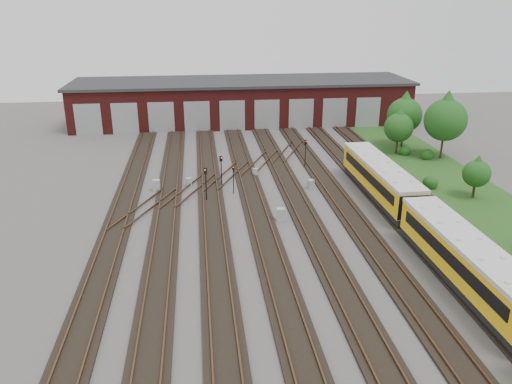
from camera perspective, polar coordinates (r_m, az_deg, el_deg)
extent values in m
plane|color=#464441|center=(40.92, 3.66, -4.56)|extent=(120.00, 120.00, 0.00)
cube|color=black|center=(40.91, -16.10, -5.28)|extent=(2.40, 70.00, 0.18)
cube|color=#4F341F|center=(40.97, -17.12, -5.10)|extent=(0.10, 70.00, 0.15)
cube|color=#4F341F|center=(40.72, -15.13, -5.05)|extent=(0.10, 70.00, 0.15)
cube|color=black|center=(40.41, -10.49, -5.10)|extent=(2.40, 70.00, 0.18)
cube|color=#4F341F|center=(40.40, -11.52, -4.93)|extent=(0.10, 70.00, 0.15)
cube|color=#4F341F|center=(40.29, -9.48, -4.86)|extent=(0.10, 70.00, 0.15)
cube|color=black|center=(40.30, -4.79, -4.88)|extent=(2.40, 70.00, 0.18)
cube|color=#4F341F|center=(40.22, -5.82, -4.71)|extent=(0.10, 70.00, 0.15)
cube|color=#4F341F|center=(40.25, -3.78, -4.62)|extent=(0.10, 70.00, 0.15)
cube|color=black|center=(40.59, 0.87, -4.60)|extent=(2.40, 70.00, 0.18)
cube|color=#4F341F|center=(40.44, -0.14, -4.44)|extent=(0.10, 70.00, 0.15)
cube|color=#4F341F|center=(40.61, 1.88, -4.34)|extent=(0.10, 70.00, 0.15)
cube|color=black|center=(41.27, 6.40, -4.29)|extent=(2.40, 70.00, 0.18)
cube|color=#4F341F|center=(41.05, 5.43, -4.14)|extent=(0.10, 70.00, 0.15)
cube|color=#4F341F|center=(41.36, 7.38, -4.02)|extent=(0.10, 70.00, 0.15)
cube|color=black|center=(42.31, 11.70, -3.95)|extent=(2.40, 70.00, 0.18)
cube|color=#4F341F|center=(42.03, 10.79, -3.81)|extent=(0.10, 70.00, 0.15)
cube|color=#4F341F|center=(42.47, 12.64, -3.69)|extent=(0.10, 70.00, 0.15)
cube|color=black|center=(43.70, 16.70, -3.60)|extent=(2.40, 70.00, 0.18)
cube|color=#4F341F|center=(43.36, 15.85, -3.47)|extent=(0.10, 70.00, 0.15)
cube|color=#4F341F|center=(43.92, 17.59, -3.34)|extent=(0.10, 70.00, 0.15)
cube|color=black|center=(45.40, 21.35, -3.25)|extent=(2.40, 70.00, 0.18)
cube|color=#4F341F|center=(45.01, 20.57, -3.12)|extent=(0.10, 70.00, 0.15)
cube|color=#4F341F|center=(45.67, 22.18, -3.00)|extent=(0.10, 70.00, 0.15)
cube|color=#4F341F|center=(49.43, -7.58, 0.26)|extent=(5.40, 9.62, 0.15)
cube|color=#4F341F|center=(53.26, -3.25, 1.96)|extent=(5.40, 9.62, 0.15)
cube|color=#4F341F|center=(57.39, 0.48, 3.42)|extent=(5.40, 9.62, 0.15)
cube|color=#4F341F|center=(45.98, -12.59, -1.72)|extent=(5.40, 9.62, 0.15)
cube|color=#4F341F|center=(61.77, 3.71, 4.67)|extent=(5.40, 9.62, 0.15)
cube|color=#591716|center=(77.95, -1.58, 10.24)|extent=(50.00, 12.00, 6.00)
cube|color=#2B2B2D|center=(77.42, -1.60, 12.53)|extent=(51.00, 12.50, 0.40)
cube|color=gray|center=(73.47, -18.63, 7.84)|extent=(3.60, 0.12, 4.40)
cube|color=gray|center=(72.61, -14.74, 8.10)|extent=(3.60, 0.12, 4.40)
cube|color=gray|center=(72.08, -10.76, 8.33)|extent=(3.60, 0.12, 4.40)
cube|color=gray|center=(71.91, -6.75, 8.53)|extent=(3.60, 0.12, 4.40)
cube|color=gray|center=(72.07, -2.73, 8.68)|extent=(3.60, 0.12, 4.40)
cube|color=gray|center=(72.59, 1.26, 8.79)|extent=(3.60, 0.12, 4.40)
cube|color=gray|center=(73.44, 5.17, 8.85)|extent=(3.60, 0.12, 4.40)
cube|color=gray|center=(74.62, 8.98, 8.88)|extent=(3.60, 0.12, 4.40)
cube|color=gray|center=(76.10, 12.65, 8.86)|extent=(3.60, 0.12, 4.40)
cube|color=#1C4517|center=(55.88, 21.30, 1.19)|extent=(8.00, 55.00, 0.05)
cube|color=black|center=(35.98, 22.59, -9.01)|extent=(2.44, 14.92, 0.60)
cube|color=yellow|center=(35.34, 22.91, -7.05)|extent=(2.73, 14.92, 2.18)
cube|color=silver|center=(34.80, 23.20, -5.24)|extent=(2.83, 14.92, 0.30)
cube|color=black|center=(34.61, 21.07, -6.92)|extent=(0.19, 13.11, 0.84)
cube|color=black|center=(35.89, 24.79, -6.47)|extent=(0.19, 13.11, 0.84)
cube|color=black|center=(49.06, 13.87, 0.11)|extent=(2.44, 14.92, 0.60)
cube|color=yellow|center=(48.59, 14.02, 1.64)|extent=(2.73, 14.92, 2.18)
cube|color=silver|center=(48.20, 14.15, 3.03)|extent=(2.83, 14.92, 0.30)
cube|color=black|center=(48.06, 12.58, 1.86)|extent=(0.19, 13.11, 0.84)
cube|color=black|center=(48.99, 15.47, 1.97)|extent=(0.19, 13.11, 0.84)
cylinder|color=black|center=(46.58, -5.72, 0.50)|extent=(0.11, 0.11, 2.77)
cube|color=black|center=(46.03, -5.79, 2.43)|extent=(0.30, 0.23, 0.54)
sphere|color=#F1350D|center=(45.89, -5.79, 2.52)|extent=(0.13, 0.13, 0.13)
cylinder|color=black|center=(48.37, -2.59, 1.17)|extent=(0.09, 0.09, 2.43)
cube|color=black|center=(47.90, -2.62, 2.77)|extent=(0.21, 0.13, 0.43)
sphere|color=#F1350D|center=(47.79, -2.61, 2.84)|extent=(0.10, 0.10, 0.10)
cylinder|color=black|center=(50.22, -3.98, 2.06)|extent=(0.11, 0.11, 2.70)
cube|color=black|center=(49.71, -4.03, 3.83)|extent=(0.31, 0.25, 0.53)
sphere|color=#F1350D|center=(49.58, -4.02, 3.91)|extent=(0.13, 0.13, 0.13)
cylinder|color=black|center=(56.13, 5.65, 4.11)|extent=(0.10, 0.10, 2.77)
cube|color=black|center=(55.67, 5.71, 5.71)|extent=(0.26, 0.17, 0.49)
sphere|color=#F1350D|center=(55.56, 5.73, 5.79)|extent=(0.12, 0.12, 0.12)
cube|color=#A2A5A7|center=(50.25, -11.31, 0.75)|extent=(0.72, 0.61, 1.13)
cube|color=#A2A5A7|center=(51.04, -7.70, 1.14)|extent=(0.59, 0.53, 0.86)
cube|color=#A2A5A7|center=(42.65, 2.81, -2.59)|extent=(0.79, 0.70, 1.14)
cube|color=#A2A5A7|center=(53.39, -0.10, 2.26)|extent=(0.57, 0.49, 0.89)
cube|color=#A2A5A7|center=(50.10, 6.28, 0.88)|extent=(0.72, 0.67, 0.96)
cylinder|color=#312416|center=(66.88, 16.35, 5.91)|extent=(0.27, 0.27, 2.24)
sphere|color=#164112|center=(66.20, 16.61, 8.40)|extent=(4.36, 4.36, 4.36)
cone|color=#164112|center=(65.90, 16.76, 9.72)|extent=(3.74, 3.74, 3.12)
cylinder|color=#312416|center=(63.63, 15.77, 5.00)|extent=(0.26, 0.26, 1.79)
sphere|color=#164112|center=(63.04, 15.99, 7.09)|extent=(3.49, 3.49, 3.49)
cone|color=#164112|center=(62.77, 16.10, 8.19)|extent=(2.99, 2.99, 2.49)
cylinder|color=#312416|center=(63.41, 20.45, 4.75)|extent=(0.25, 0.25, 2.53)
sphere|color=#164112|center=(62.62, 20.84, 7.70)|extent=(4.91, 4.91, 4.91)
cone|color=#164112|center=(62.28, 21.05, 9.26)|extent=(4.21, 4.21, 3.51)
cylinder|color=#312416|center=(51.84, 23.61, 0.09)|extent=(0.24, 0.24, 1.33)
sphere|color=#164112|center=(51.28, 23.90, 1.94)|extent=(2.59, 2.59, 2.59)
cone|color=#164112|center=(51.02, 24.05, 2.92)|extent=(2.22, 2.22, 1.85)
sphere|color=#164112|center=(52.91, 19.33, 1.20)|extent=(1.51, 1.51, 1.51)
sphere|color=#164112|center=(63.52, 16.67, 4.68)|extent=(1.37, 1.37, 1.37)
sphere|color=#164112|center=(62.60, 18.97, 4.22)|extent=(1.44, 1.44, 1.44)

